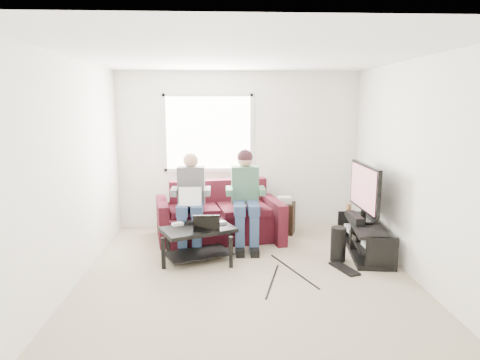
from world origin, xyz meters
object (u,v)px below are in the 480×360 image
(tv_stand, at_px, (365,240))
(end_table, at_px, (284,217))
(coffee_table, at_px, (198,236))
(sofa, at_px, (219,218))
(tv, at_px, (365,189))
(subwoofer, at_px, (338,244))

(tv_stand, bearing_deg, end_table, 133.35)
(coffee_table, bearing_deg, end_table, 42.51)
(end_table, bearing_deg, sofa, -166.74)
(sofa, bearing_deg, coffee_table, -105.52)
(tv_stand, distance_m, end_table, 1.43)
(coffee_table, xyz_separation_m, tv, (2.31, 0.28, 0.56))
(sofa, xyz_separation_m, coffee_table, (-0.27, -0.97, 0.02))
(tv, height_order, subwoofer, tv)
(tv_stand, relative_size, end_table, 2.31)
(sofa, xyz_separation_m, end_table, (1.06, 0.25, -0.06))
(subwoofer, relative_size, end_table, 0.77)
(tv_stand, height_order, tv, tv)
(subwoofer, bearing_deg, sofa, 146.83)
(coffee_table, distance_m, tv_stand, 2.32)
(tv_stand, distance_m, tv, 0.71)
(tv_stand, xyz_separation_m, tv, (-0.00, 0.10, 0.70))
(tv, bearing_deg, coffee_table, -173.18)
(tv_stand, xyz_separation_m, end_table, (-0.98, 1.04, 0.07))
(subwoofer, bearing_deg, tv, 38.66)
(sofa, relative_size, tv, 1.84)
(tv_stand, relative_size, subwoofer, 2.99)
(sofa, relative_size, coffee_table, 1.90)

